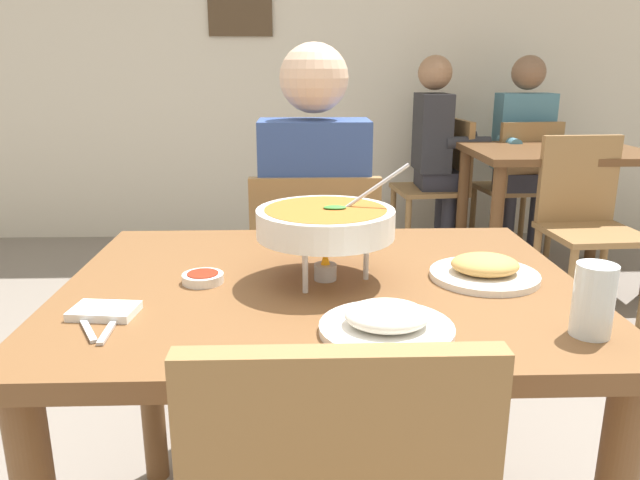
{
  "coord_description": "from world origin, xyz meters",
  "views": [
    {
      "loc": [
        -0.05,
        -1.26,
        1.23
      ],
      "look_at": [
        0.0,
        0.15,
        0.83
      ],
      "focal_mm": 33.91,
      "sensor_mm": 36.0,
      "label": 1
    }
  ],
  "objects_px": {
    "dining_table_main": "(322,332)",
    "diner_main": "(314,215)",
    "curry_bowl": "(326,223)",
    "patron_bg_middle": "(437,144)",
    "chair_bg_left": "(520,180)",
    "sauce_dish": "(203,278)",
    "appetizer_plate": "(484,269)",
    "chair_diner_main": "(314,283)",
    "rice_plate": "(387,322)",
    "dining_table_far": "(555,173)",
    "drink_glass": "(593,304)",
    "chair_bg_middle": "(442,178)",
    "patron_bg_left": "(524,144)",
    "chair_bg_right": "(585,215)"
  },
  "relations": [
    {
      "from": "rice_plate",
      "to": "chair_bg_middle",
      "type": "distance_m",
      "value": 3.14
    },
    {
      "from": "chair_diner_main",
      "to": "dining_table_far",
      "type": "bearing_deg",
      "value": 45.33
    },
    {
      "from": "curry_bowl",
      "to": "patron_bg_middle",
      "type": "xyz_separation_m",
      "value": [
        0.86,
        2.74,
        -0.16
      ]
    },
    {
      "from": "patron_bg_left",
      "to": "chair_bg_middle",
      "type": "bearing_deg",
      "value": 177.28
    },
    {
      "from": "chair_bg_middle",
      "to": "chair_bg_left",
      "type": "bearing_deg",
      "value": -9.25
    },
    {
      "from": "diner_main",
      "to": "chair_bg_right",
      "type": "bearing_deg",
      "value": 33.61
    },
    {
      "from": "curry_bowl",
      "to": "sauce_dish",
      "type": "distance_m",
      "value": 0.29
    },
    {
      "from": "curry_bowl",
      "to": "chair_bg_middle",
      "type": "relative_size",
      "value": 0.37
    },
    {
      "from": "chair_diner_main",
      "to": "diner_main",
      "type": "height_order",
      "value": "diner_main"
    },
    {
      "from": "patron_bg_left",
      "to": "curry_bowl",
      "type": "bearing_deg",
      "value": -117.89
    },
    {
      "from": "diner_main",
      "to": "curry_bowl",
      "type": "xyz_separation_m",
      "value": [
        0.01,
        -0.75,
        0.16
      ]
    },
    {
      "from": "drink_glass",
      "to": "appetizer_plate",
      "type": "bearing_deg",
      "value": 108.13
    },
    {
      "from": "dining_table_far",
      "to": "dining_table_main",
      "type": "bearing_deg",
      "value": -123.46
    },
    {
      "from": "dining_table_main",
      "to": "diner_main",
      "type": "xyz_separation_m",
      "value": [
        0.0,
        0.76,
        0.09
      ]
    },
    {
      "from": "chair_diner_main",
      "to": "sauce_dish",
      "type": "relative_size",
      "value": 10.0
    },
    {
      "from": "diner_main",
      "to": "drink_glass",
      "type": "distance_m",
      "value": 1.15
    },
    {
      "from": "curry_bowl",
      "to": "dining_table_far",
      "type": "xyz_separation_m",
      "value": [
        1.43,
        2.18,
        -0.27
      ]
    },
    {
      "from": "curry_bowl",
      "to": "patron_bg_middle",
      "type": "relative_size",
      "value": 0.25
    },
    {
      "from": "curry_bowl",
      "to": "chair_bg_left",
      "type": "distance_m",
      "value": 3.04
    },
    {
      "from": "sauce_dish",
      "to": "patron_bg_left",
      "type": "height_order",
      "value": "patron_bg_left"
    },
    {
      "from": "curry_bowl",
      "to": "chair_bg_left",
      "type": "bearing_deg",
      "value": 62.08
    },
    {
      "from": "chair_bg_right",
      "to": "patron_bg_middle",
      "type": "bearing_deg",
      "value": 117.13
    },
    {
      "from": "dining_table_main",
      "to": "patron_bg_middle",
      "type": "relative_size",
      "value": 0.86
    },
    {
      "from": "appetizer_plate",
      "to": "rice_plate",
      "type": "bearing_deg",
      "value": -132.45
    },
    {
      "from": "curry_bowl",
      "to": "patron_bg_middle",
      "type": "height_order",
      "value": "patron_bg_middle"
    },
    {
      "from": "rice_plate",
      "to": "dining_table_far",
      "type": "relative_size",
      "value": 0.24
    },
    {
      "from": "dining_table_main",
      "to": "chair_bg_left",
      "type": "xyz_separation_m",
      "value": [
        1.42,
        2.66,
        -0.14
      ]
    },
    {
      "from": "chair_diner_main",
      "to": "patron_bg_middle",
      "type": "relative_size",
      "value": 0.69
    },
    {
      "from": "dining_table_far",
      "to": "chair_bg_right",
      "type": "bearing_deg",
      "value": -94.2
    },
    {
      "from": "diner_main",
      "to": "appetizer_plate",
      "type": "distance_m",
      "value": 0.84
    },
    {
      "from": "appetizer_plate",
      "to": "chair_bg_left",
      "type": "height_order",
      "value": "chair_bg_left"
    },
    {
      "from": "chair_bg_left",
      "to": "chair_bg_middle",
      "type": "height_order",
      "value": "same"
    },
    {
      "from": "dining_table_main",
      "to": "patron_bg_middle",
      "type": "xyz_separation_m",
      "value": [
        0.87,
        2.74,
        0.09
      ]
    },
    {
      "from": "curry_bowl",
      "to": "appetizer_plate",
      "type": "height_order",
      "value": "curry_bowl"
    },
    {
      "from": "curry_bowl",
      "to": "patron_bg_left",
      "type": "bearing_deg",
      "value": 62.11
    },
    {
      "from": "sauce_dish",
      "to": "chair_bg_middle",
      "type": "bearing_deg",
      "value": 66.85
    },
    {
      "from": "diner_main",
      "to": "appetizer_plate",
      "type": "height_order",
      "value": "diner_main"
    },
    {
      "from": "curry_bowl",
      "to": "patron_bg_middle",
      "type": "bearing_deg",
      "value": 72.55
    },
    {
      "from": "rice_plate",
      "to": "drink_glass",
      "type": "distance_m",
      "value": 0.36
    },
    {
      "from": "chair_diner_main",
      "to": "patron_bg_left",
      "type": "xyz_separation_m",
      "value": [
        1.44,
        2.0,
        0.24
      ]
    },
    {
      "from": "rice_plate",
      "to": "sauce_dish",
      "type": "xyz_separation_m",
      "value": [
        -0.36,
        0.27,
        -0.01
      ]
    },
    {
      "from": "rice_plate",
      "to": "patron_bg_left",
      "type": "bearing_deg",
      "value": 65.9
    },
    {
      "from": "curry_bowl",
      "to": "chair_bg_left",
      "type": "height_order",
      "value": "curry_bowl"
    },
    {
      "from": "appetizer_plate",
      "to": "drink_glass",
      "type": "relative_size",
      "value": 1.85
    },
    {
      "from": "diner_main",
      "to": "chair_bg_right",
      "type": "relative_size",
      "value": 1.46
    },
    {
      "from": "diner_main",
      "to": "sauce_dish",
      "type": "xyz_separation_m",
      "value": [
        -0.26,
        -0.76,
        0.04
      ]
    },
    {
      "from": "chair_diner_main",
      "to": "rice_plate",
      "type": "xyz_separation_m",
      "value": [
        0.1,
        -1.0,
        0.29
      ]
    },
    {
      "from": "sauce_dish",
      "to": "patron_bg_left",
      "type": "distance_m",
      "value": 3.22
    },
    {
      "from": "drink_glass",
      "to": "chair_bg_right",
      "type": "xyz_separation_m",
      "value": [
        0.95,
        1.99,
        -0.33
      ]
    },
    {
      "from": "chair_diner_main",
      "to": "dining_table_far",
      "type": "distance_m",
      "value": 2.05
    }
  ]
}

